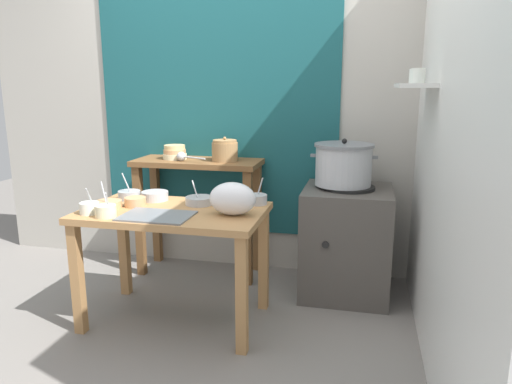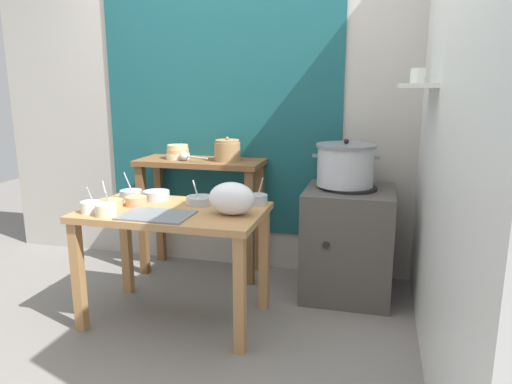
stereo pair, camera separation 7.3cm
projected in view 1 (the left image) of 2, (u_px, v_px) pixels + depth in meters
The scene contains 21 objects.
ground_plane at pixel (193, 325), 2.92m from camera, with size 9.00×9.00×0.00m, color gray.
wall_back at pixel (248, 105), 3.66m from camera, with size 4.40×0.12×2.60m.
wall_right at pixel (445, 114), 2.52m from camera, with size 0.30×3.20×2.60m.
prep_table at pixel (174, 227), 2.86m from camera, with size 1.10×0.66×0.72m.
back_shelf_table at pixel (198, 188), 3.62m from camera, with size 0.96×0.40×0.90m.
stove_block at pixel (346, 241), 3.31m from camera, with size 0.60×0.61×0.78m.
steamer_pot at pixel (343, 164), 3.22m from camera, with size 0.45×0.40×0.32m.
clay_pot at pixel (225, 151), 3.50m from camera, with size 0.19×0.19×0.18m.
bowl_stack_enamel at pixel (175, 152), 3.60m from camera, with size 0.18×0.18×0.11m.
ladle at pixel (182, 156), 3.50m from camera, with size 0.25×0.12×0.07m.
serving_tray at pixel (157, 216), 2.68m from camera, with size 0.40×0.28×0.01m, color slate.
plastic_bag at pixel (233, 199), 2.70m from camera, with size 0.27×0.18×0.19m, color white.
prep_bowl_0 at pixel (108, 204), 2.87m from camera, with size 0.16×0.16×0.16m.
prep_bowl_1 at pixel (155, 195), 3.07m from camera, with size 0.17×0.17×0.06m.
prep_bowl_2 at pixel (199, 200), 2.96m from camera, with size 0.17×0.17×0.15m.
prep_bowl_3 at pixel (129, 195), 3.09m from camera, with size 0.15×0.15×0.18m.
prep_bowl_4 at pixel (231, 199), 2.96m from camera, with size 0.12×0.12×0.05m.
prep_bowl_5 at pixel (257, 199), 2.96m from camera, with size 0.13×0.13×0.17m.
prep_bowl_6 at pixel (106, 211), 2.67m from camera, with size 0.12×0.12×0.15m.
prep_bowl_7 at pixel (89, 208), 2.74m from camera, with size 0.11×0.11×0.16m.
prep_bowl_8 at pixel (135, 201), 2.91m from camera, with size 0.13×0.13×0.06m.
Camera 1 is at (0.99, -2.51, 1.45)m, focal length 33.05 mm.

